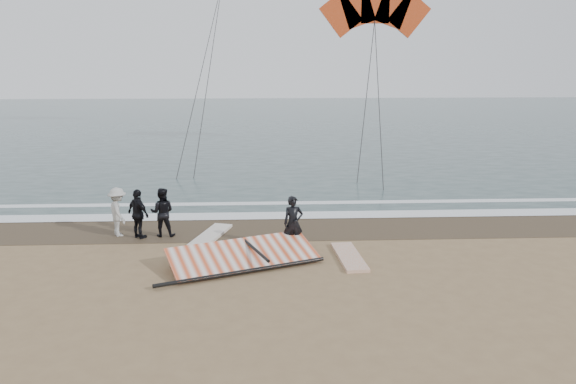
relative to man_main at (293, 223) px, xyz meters
name	(u,v)px	position (x,y,z in m)	size (l,w,h in m)	color
ground	(284,281)	(-0.37, -2.45, -0.80)	(120.00, 120.00, 0.00)	#8C704C
sea	(269,124)	(-0.37, 30.55, -0.79)	(120.00, 54.00, 0.02)	#233838
wet_sand	(279,228)	(-0.37, 2.05, -0.79)	(120.00, 2.80, 0.01)	#4C3D2B
foam_near	(278,215)	(-0.37, 3.45, -0.77)	(120.00, 0.90, 0.01)	white
foam_far	(276,203)	(-0.37, 5.15, -0.77)	(120.00, 0.45, 0.01)	white
man_main	(293,223)	(0.00, 0.00, 0.00)	(0.58, 0.38, 1.60)	black
board_white	(349,257)	(1.54, -0.87, -0.76)	(0.63, 2.25, 0.09)	silver
board_cream	(211,235)	(-2.54, 1.22, -0.75)	(0.61, 2.30, 0.10)	beige
trio_cluster	(138,213)	(-4.82, 1.38, -0.02)	(2.28, 1.33, 1.58)	black
sail_rig	(242,256)	(-1.48, -1.09, -0.60)	(4.39, 3.13, 0.51)	black
kite_red	(375,15)	(5.47, 16.76, 6.94)	(6.89, 5.02, 12.36)	#C84117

